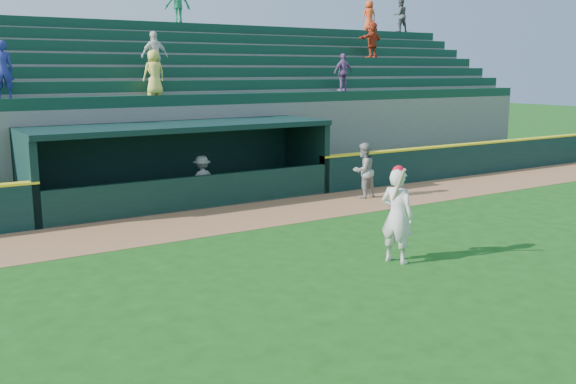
% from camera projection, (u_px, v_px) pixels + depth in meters
% --- Properties ---
extents(ground, '(120.00, 120.00, 0.00)m').
position_uv_depth(ground, '(328.00, 263.00, 13.73)').
color(ground, '#154A12').
rests_on(ground, ground).
extents(warning_track, '(40.00, 3.00, 0.01)m').
position_uv_depth(warning_track, '(224.00, 219.00, 17.79)').
color(warning_track, '#98633C').
rests_on(warning_track, ground).
extents(field_wall_right, '(15.50, 0.30, 1.20)m').
position_uv_depth(field_wall_right, '(481.00, 159.00, 25.51)').
color(field_wall_right, black).
rests_on(field_wall_right, ground).
extents(wall_stripe_right, '(15.50, 0.32, 0.06)m').
position_uv_depth(wall_stripe_right, '(481.00, 143.00, 25.39)').
color(wall_stripe_right, yellow).
rests_on(wall_stripe_right, field_wall_right).
extents(dugout_player_front, '(0.97, 0.81, 1.79)m').
position_uv_depth(dugout_player_front, '(363.00, 170.00, 20.63)').
color(dugout_player_front, gray).
rests_on(dugout_player_front, ground).
extents(dugout_player_inside, '(1.00, 0.62, 1.50)m').
position_uv_depth(dugout_player_inside, '(202.00, 180.00, 19.71)').
color(dugout_player_inside, gray).
rests_on(dugout_player_inside, ground).
extents(dugout, '(9.40, 2.80, 2.46)m').
position_uv_depth(dugout, '(179.00, 158.00, 20.11)').
color(dugout, slate).
rests_on(dugout, ground).
extents(stands, '(34.50, 6.25, 7.60)m').
position_uv_depth(stands, '(130.00, 116.00, 23.72)').
color(stands, slate).
rests_on(stands, ground).
extents(batter_at_plate, '(0.71, 0.91, 2.12)m').
position_uv_depth(batter_at_plate, '(397.00, 215.00, 13.63)').
color(batter_at_plate, silver).
rests_on(batter_at_plate, ground).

